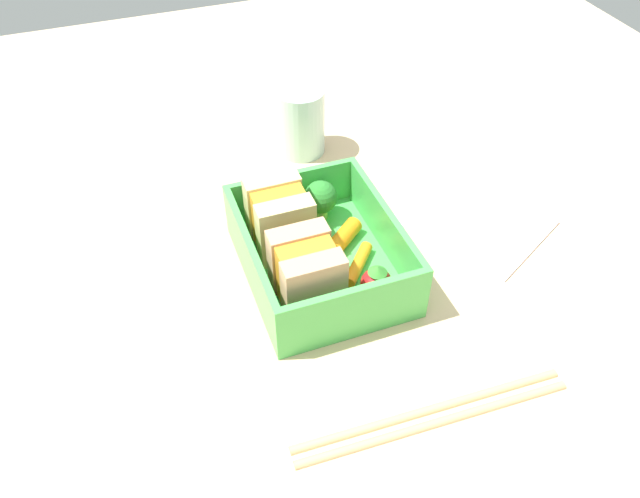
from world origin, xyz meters
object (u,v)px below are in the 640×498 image
at_px(carrot_stick_far_left, 358,264).
at_px(broccoli_floret, 321,198).
at_px(sandwich_left, 306,272).
at_px(sandwich_center_left, 279,218).
at_px(folded_napkin, 474,220).
at_px(drinking_glass, 300,121).
at_px(carrot_stick_left, 344,236).
at_px(strawberry_far_left, 377,283).
at_px(chopstick_pair, 433,414).

height_order(carrot_stick_far_left, broccoli_floret, broccoli_floret).
height_order(sandwich_left, sandwich_center_left, same).
height_order(sandwich_left, folded_napkin, sandwich_left).
bearing_deg(drinking_glass, carrot_stick_left, 174.47).
bearing_deg(sandwich_left, strawberry_far_left, -107.70).
height_order(chopstick_pair, drinking_glass, drinking_glass).
height_order(strawberry_far_left, carrot_stick_left, strawberry_far_left).
bearing_deg(sandwich_center_left, carrot_stick_far_left, -136.35).
height_order(sandwich_center_left, chopstick_pair, sandwich_center_left).
distance_m(strawberry_far_left, carrot_stick_far_left, 0.03).
xyz_separation_m(sandwich_left, broccoli_floret, (0.09, -0.05, -0.01)).
relative_size(carrot_stick_far_left, chopstick_pair, 0.23).
xyz_separation_m(sandwich_left, strawberry_far_left, (-0.02, -0.05, -0.01)).
height_order(carrot_stick_left, broccoli_floret, broccoli_floret).
bearing_deg(drinking_glass, strawberry_far_left, 176.36).
height_order(strawberry_far_left, carrot_stick_far_left, strawberry_far_left).
height_order(carrot_stick_far_left, carrot_stick_left, carrot_stick_left).
xyz_separation_m(strawberry_far_left, drinking_glass, (0.24, -0.01, 0.01)).
distance_m(sandwich_left, strawberry_far_left, 0.06).
bearing_deg(strawberry_far_left, chopstick_pair, 177.79).
bearing_deg(sandwich_left, sandwich_center_left, 0.00).
relative_size(sandwich_center_left, folded_napkin, 0.46).
xyz_separation_m(sandwich_left, carrot_stick_left, (0.05, -0.05, -0.02)).
height_order(sandwich_left, drinking_glass, drinking_glass).
distance_m(broccoli_floret, folded_napkin, 0.15).
relative_size(broccoli_floret, chopstick_pair, 0.19).
relative_size(carrot_stick_far_left, broccoli_floret, 1.23).
distance_m(carrot_stick_far_left, broccoli_floret, 0.08).
bearing_deg(folded_napkin, drinking_glass, 34.60).
height_order(broccoli_floret, chopstick_pair, broccoli_floret).
distance_m(sandwich_center_left, carrot_stick_left, 0.06).
distance_m(carrot_stick_left, broccoli_floret, 0.04).
relative_size(sandwich_center_left, chopstick_pair, 0.28).
xyz_separation_m(broccoli_floret, folded_napkin, (-0.04, -0.14, -0.03)).
relative_size(carrot_stick_left, folded_napkin, 0.31).
xyz_separation_m(sandwich_center_left, carrot_stick_far_left, (-0.05, -0.05, -0.02)).
relative_size(sandwich_left, folded_napkin, 0.46).
distance_m(drinking_glass, folded_napkin, 0.21).
height_order(carrot_stick_left, chopstick_pair, carrot_stick_left).
relative_size(sandwich_center_left, broccoli_floret, 1.48).
xyz_separation_m(sandwich_center_left, strawberry_far_left, (-0.09, -0.05, -0.01)).
relative_size(strawberry_far_left, broccoli_floret, 0.84).
bearing_deg(broccoli_floret, chopstick_pair, -178.93).
relative_size(sandwich_center_left, drinking_glass, 0.80).
distance_m(carrot_stick_far_left, carrot_stick_left, 0.03).
relative_size(strawberry_far_left, chopstick_pair, 0.16).
distance_m(carrot_stick_far_left, chopstick_pair, 0.15).
height_order(sandwich_left, carrot_stick_left, sandwich_left).
xyz_separation_m(broccoli_floret, chopstick_pair, (-0.22, -0.00, -0.03)).
relative_size(sandwich_center_left, strawberry_far_left, 1.78).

